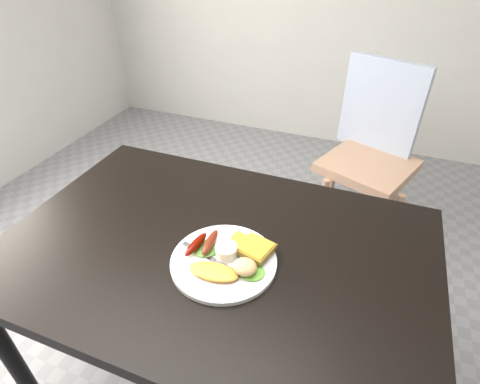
% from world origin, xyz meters
% --- Properties ---
extents(room_floor, '(4.00, 4.50, 0.02)m').
position_xyz_m(room_floor, '(0.00, 0.00, -0.01)').
color(room_floor, gray).
rests_on(room_floor, ground).
extents(dining_table, '(1.20, 0.80, 0.04)m').
position_xyz_m(dining_table, '(0.00, 0.00, 0.73)').
color(dining_table, black).
rests_on(dining_table, ground).
extents(dining_chair, '(0.55, 0.55, 0.05)m').
position_xyz_m(dining_chair, '(0.36, 1.12, 0.45)').
color(dining_chair, tan).
rests_on(dining_chair, ground).
extents(person, '(0.54, 0.45, 1.28)m').
position_xyz_m(person, '(-0.02, 0.45, 0.64)').
color(person, navy).
rests_on(person, ground).
extents(plate, '(0.28, 0.28, 0.01)m').
position_xyz_m(plate, '(0.05, -0.06, 0.76)').
color(plate, white).
rests_on(plate, dining_table).
extents(lettuce_left, '(0.08, 0.07, 0.01)m').
position_xyz_m(lettuce_left, '(-0.02, -0.04, 0.77)').
color(lettuce_left, '#5B872F').
rests_on(lettuce_left, plate).
extents(lettuce_right, '(0.08, 0.07, 0.01)m').
position_xyz_m(lettuce_right, '(0.13, -0.07, 0.77)').
color(lettuce_right, '#419626').
rests_on(lettuce_right, plate).
extents(omelette, '(0.13, 0.07, 0.02)m').
position_xyz_m(omelette, '(0.04, -0.11, 0.77)').
color(omelette, '#F19940').
rests_on(omelette, plate).
extents(sausage_a, '(0.04, 0.10, 0.02)m').
position_xyz_m(sausage_a, '(-0.04, -0.05, 0.78)').
color(sausage_a, '#620800').
rests_on(sausage_a, lettuce_left).
extents(sausage_b, '(0.03, 0.10, 0.02)m').
position_xyz_m(sausage_b, '(-0.00, -0.03, 0.78)').
color(sausage_b, maroon).
rests_on(sausage_b, lettuce_left).
extents(ramekin, '(0.07, 0.07, 0.03)m').
position_xyz_m(ramekin, '(0.05, -0.04, 0.78)').
color(ramekin, white).
rests_on(ramekin, plate).
extents(toast_a, '(0.08, 0.08, 0.01)m').
position_xyz_m(toast_a, '(0.07, 0.01, 0.77)').
color(toast_a, olive).
rests_on(toast_a, plate).
extents(toast_b, '(0.10, 0.10, 0.01)m').
position_xyz_m(toast_b, '(0.12, -0.01, 0.78)').
color(toast_b, olive).
rests_on(toast_b, toast_a).
extents(potato_salad, '(0.07, 0.07, 0.03)m').
position_xyz_m(potato_salad, '(0.12, -0.08, 0.79)').
color(potato_salad, beige).
rests_on(potato_salad, lettuce_right).
extents(fork, '(0.18, 0.06, 0.00)m').
position_xyz_m(fork, '(0.01, -0.06, 0.76)').
color(fork, '#ADAFB7').
rests_on(fork, plate).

